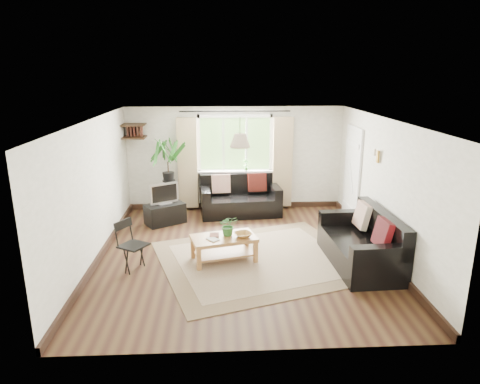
{
  "coord_description": "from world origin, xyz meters",
  "views": [
    {
      "loc": [
        -0.37,
        -7.07,
        3.17
      ],
      "look_at": [
        0.0,
        0.4,
        1.05
      ],
      "focal_mm": 32.0,
      "sensor_mm": 36.0,
      "label": 1
    }
  ],
  "objects_px": {
    "sofa_back": "(240,196)",
    "palm_stand": "(169,177)",
    "sofa_right": "(360,240)",
    "coffee_table": "(224,249)",
    "folding_chair": "(134,246)",
    "tv_stand": "(165,214)"
  },
  "relations": [
    {
      "from": "sofa_back",
      "to": "folding_chair",
      "type": "height_order",
      "value": "sofa_back"
    },
    {
      "from": "sofa_back",
      "to": "sofa_right",
      "type": "bearing_deg",
      "value": -61.14
    },
    {
      "from": "sofa_back",
      "to": "palm_stand",
      "type": "bearing_deg",
      "value": 170.56
    },
    {
      "from": "palm_stand",
      "to": "sofa_back",
      "type": "bearing_deg",
      "value": -3.91
    },
    {
      "from": "folding_chair",
      "to": "coffee_table",
      "type": "bearing_deg",
      "value": -47.28
    },
    {
      "from": "sofa_back",
      "to": "sofa_right",
      "type": "height_order",
      "value": "sofa_right"
    },
    {
      "from": "tv_stand",
      "to": "palm_stand",
      "type": "bearing_deg",
      "value": 56.28
    },
    {
      "from": "coffee_table",
      "to": "folding_chair",
      "type": "distance_m",
      "value": 1.51
    },
    {
      "from": "coffee_table",
      "to": "folding_chair",
      "type": "height_order",
      "value": "folding_chair"
    },
    {
      "from": "coffee_table",
      "to": "tv_stand",
      "type": "height_order",
      "value": "coffee_table"
    },
    {
      "from": "sofa_right",
      "to": "coffee_table",
      "type": "height_order",
      "value": "sofa_right"
    },
    {
      "from": "sofa_right",
      "to": "folding_chair",
      "type": "relative_size",
      "value": 2.23
    },
    {
      "from": "sofa_back",
      "to": "palm_stand",
      "type": "height_order",
      "value": "palm_stand"
    },
    {
      "from": "sofa_right",
      "to": "coffee_table",
      "type": "relative_size",
      "value": 1.71
    },
    {
      "from": "sofa_right",
      "to": "coffee_table",
      "type": "xyz_separation_m",
      "value": [
        -2.29,
        0.24,
        -0.22
      ]
    },
    {
      "from": "sofa_right",
      "to": "folding_chair",
      "type": "xyz_separation_m",
      "value": [
        -3.76,
        -0.03,
        -0.02
      ]
    },
    {
      "from": "coffee_table",
      "to": "palm_stand",
      "type": "height_order",
      "value": "palm_stand"
    },
    {
      "from": "sofa_back",
      "to": "folding_chair",
      "type": "distance_m",
      "value": 3.35
    },
    {
      "from": "sofa_right",
      "to": "folding_chair",
      "type": "height_order",
      "value": "sofa_right"
    },
    {
      "from": "sofa_back",
      "to": "palm_stand",
      "type": "xyz_separation_m",
      "value": [
        -1.62,
        0.11,
        0.44
      ]
    },
    {
      "from": "palm_stand",
      "to": "coffee_table",
      "type": "bearing_deg",
      "value": -65.16
    },
    {
      "from": "tv_stand",
      "to": "coffee_table",
      "type": "bearing_deg",
      "value": -88.71
    }
  ]
}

